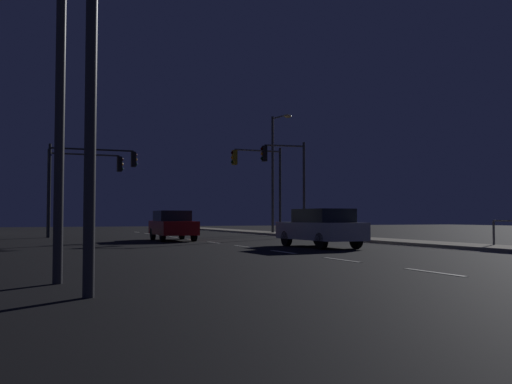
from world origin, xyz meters
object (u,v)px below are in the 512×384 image
Objects in this scene: street_lamp_corner at (275,163)px; traffic_light_far_center at (82,175)px; car at (321,227)px; traffic_light_overhead_east at (260,173)px; traffic_light_near_right at (89,171)px; street_lamp_mid_block at (53,61)px; car_oncoming at (173,225)px; traffic_light_far_right at (286,170)px.

traffic_light_far_center is at bearing -177.87° from street_lamp_corner.
traffic_light_overhead_east is (3.05, 13.85, 3.31)m from car.
traffic_light_near_right is 0.83× the size of street_lamp_mid_block.
traffic_light_near_right is at bearing -33.46° from traffic_light_far_center.
traffic_light_far_center is 0.64× the size of street_lamp_corner.
car_oncoming is 8.17m from traffic_light_near_right.
car_oncoming is at bearing 114.11° from car.
car is 1.01× the size of car_oncoming.
traffic_light_near_right is at bearing -176.77° from street_lamp_corner.
street_lamp_corner is at bearing 58.18° from street_lamp_mid_block.
traffic_light_overhead_east is at bearing -9.64° from traffic_light_far_center.
car is at bearing -63.11° from traffic_light_far_center.
street_lamp_mid_block is at bearing -96.44° from traffic_light_far_center.
traffic_light_far_center is 0.94× the size of traffic_light_overhead_east.
traffic_light_far_center is at bearing 170.36° from traffic_light_overhead_east.
street_lamp_mid_block is (-13.89, -23.50, -0.02)m from traffic_light_overhead_east.
traffic_light_overhead_east reaches higher than car_oncoming.
car_oncoming is 0.78× the size of traffic_light_far_right.
street_lamp_corner is (2.15, 2.36, 0.94)m from traffic_light_overhead_east.
street_lamp_mid_block is at bearing -97.29° from traffic_light_near_right.
street_lamp_corner is (13.18, 0.49, 1.28)m from traffic_light_far_center.
car is 0.54× the size of street_lamp_corner.
car_oncoming is 0.78× the size of traffic_light_overhead_east.
traffic_light_overhead_east is (11.03, -1.87, 0.33)m from traffic_light_far_center.
traffic_light_far_center is 11.19m from traffic_light_overhead_east.
traffic_light_far_right is 2.85m from traffic_light_overhead_east.
traffic_light_near_right is (0.35, -0.23, 0.24)m from traffic_light_far_center.
traffic_light_far_center is 13.25m from street_lamp_corner.
car is 0.78× the size of traffic_light_far_right.
street_lamp_corner is at bearing 72.19° from car.
car is 17.88m from traffic_light_far_center.
traffic_light_overhead_east reaches higher than car.
traffic_light_far_center is 0.95× the size of traffic_light_near_right.
car_oncoming is 0.84× the size of traffic_light_far_center.
traffic_light_overhead_east is at bearing -8.73° from traffic_light_near_right.
traffic_light_near_right reaches higher than car_oncoming.
traffic_light_overhead_east is 1.01× the size of traffic_light_near_right.
traffic_light_far_center is 25.54m from street_lamp_mid_block.
car is at bearing -108.33° from traffic_light_far_right.
traffic_light_overhead_east is (7.04, 4.93, 3.31)m from car_oncoming.
street_lamp_mid_block reaches higher than traffic_light_near_right.
traffic_light_overhead_east is at bearing 59.41° from street_lamp_mid_block.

